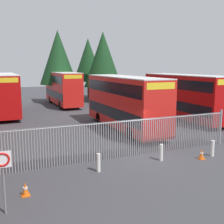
{
  "coord_description": "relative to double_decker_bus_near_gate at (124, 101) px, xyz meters",
  "views": [
    {
      "loc": [
        -7.86,
        -14.21,
        5.31
      ],
      "look_at": [
        0.0,
        4.0,
        2.0
      ],
      "focal_mm": 45.0,
      "sensor_mm": 36.0,
      "label": 1
    }
  ],
  "objects": [
    {
      "name": "tree_tall_back",
      "position": [
        -1.14,
        19.02,
        3.97
      ],
      "size": [
        5.24,
        5.24,
        10.14
      ],
      "color": "#4C3823",
      "rests_on": "ground"
    },
    {
      "name": "bollard_center_front",
      "position": [
        -1.5,
        -7.89,
        -1.95
      ],
      "size": [
        0.2,
        0.2,
        0.95
      ],
      "primitive_type": "cylinder",
      "color": "silver",
      "rests_on": "ground"
    },
    {
      "name": "bollard_near_right",
      "position": [
        1.72,
        -8.42,
        -1.95
      ],
      "size": [
        0.2,
        0.2,
        0.95
      ],
      "primitive_type": "cylinder",
      "color": "silver",
      "rests_on": "ground"
    },
    {
      "name": "speed_limit_sign_post",
      "position": [
        -9.86,
        -10.55,
        -0.65
      ],
      "size": [
        0.6,
        0.14,
        2.4
      ],
      "color": "slate",
      "rests_on": "ground"
    },
    {
      "name": "bollard_near_left",
      "position": [
        -5.33,
        -8.06,
        -1.95
      ],
      "size": [
        0.2,
        0.2,
        0.95
      ],
      "primitive_type": "cylinder",
      "color": "silver",
      "rests_on": "ground"
    },
    {
      "name": "tree_short_side",
      "position": [
        4.76,
        23.42,
        3.74
      ],
      "size": [
        4.8,
        4.8,
        9.61
      ],
      "color": "#4C3823",
      "rests_on": "ground"
    },
    {
      "name": "double_decker_bus_behind_fence_right",
      "position": [
        -8.81,
        11.42,
        0.0
      ],
      "size": [
        2.54,
        10.81,
        4.42
      ],
      "color": "#B70C0C",
      "rests_on": "ground"
    },
    {
      "name": "traffic_cone_mid_forecourt",
      "position": [
        0.77,
        -8.58,
        -2.13
      ],
      "size": [
        0.34,
        0.34,
        0.59
      ],
      "color": "orange",
      "rests_on": "ground"
    },
    {
      "name": "double_decker_bus_behind_fence_left",
      "position": [
        7.25,
        1.53,
        0.0
      ],
      "size": [
        2.54,
        10.81,
        4.42
      ],
      "color": "#B70C0C",
      "rests_on": "ground"
    },
    {
      "name": "tree_mid_row",
      "position": [
        5.2,
        17.94,
        3.73
      ],
      "size": [
        5.55,
        5.55,
        10.12
      ],
      "color": "#4C3823",
      "rests_on": "ground"
    },
    {
      "name": "double_decker_bus_near_gate",
      "position": [
        0.0,
        0.0,
        0.0
      ],
      "size": [
        2.54,
        10.81,
        4.42
      ],
      "color": "red",
      "rests_on": "ground"
    },
    {
      "name": "double_decker_bus_far_back",
      "position": [
        -1.24,
        16.44,
        0.0
      ],
      "size": [
        2.54,
        10.81,
        4.42
      ],
      "color": "red",
      "rests_on": "ground"
    },
    {
      "name": "palisade_fence",
      "position": [
        -3.24,
        -6.5,
        -1.24
      ],
      "size": [
        14.88,
        0.14,
        2.35
      ],
      "color": "gray",
      "rests_on": "ground"
    },
    {
      "name": "traffic_cone_by_gate",
      "position": [
        -9.03,
        -9.37,
        -2.13
      ],
      "size": [
        0.34,
        0.34,
        0.59
      ],
      "color": "orange",
      "rests_on": "ground"
    },
    {
      "name": "ground_plane",
      "position": [
        -2.19,
        1.5,
        -2.42
      ],
      "size": [
        100.0,
        100.0,
        0.0
      ],
      "primitive_type": "plane",
      "color": "#3D3D42"
    }
  ]
}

